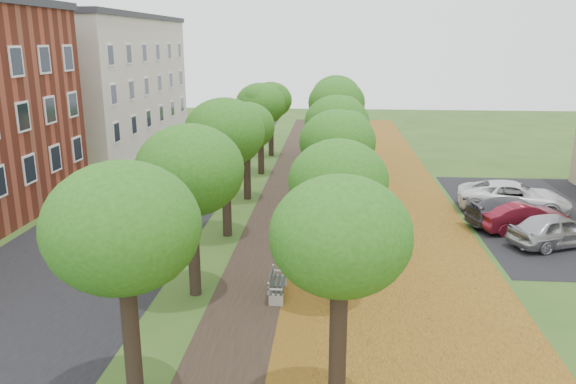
% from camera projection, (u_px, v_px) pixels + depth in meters
% --- Properties ---
extents(street_asphalt, '(8.00, 70.00, 0.01)m').
position_uv_depth(street_asphalt, '(135.00, 213.00, 28.37)').
color(street_asphalt, black).
rests_on(street_asphalt, ground).
extents(footpath, '(3.20, 70.00, 0.01)m').
position_uv_depth(footpath, '(283.00, 216.00, 27.79)').
color(footpath, black).
rests_on(footpath, ground).
extents(leaf_verge, '(7.50, 70.00, 0.01)m').
position_uv_depth(leaf_verge, '(384.00, 219.00, 27.41)').
color(leaf_verge, olive).
rests_on(leaf_verge, ground).
extents(parking_lot, '(9.00, 16.00, 0.01)m').
position_uv_depth(parking_lot, '(556.00, 217.00, 27.72)').
color(parking_lot, black).
rests_on(parking_lot, ground).
extents(tree_row_west, '(3.44, 33.44, 5.75)m').
position_uv_depth(tree_row_west, '(237.00, 131.00, 26.85)').
color(tree_row_west, black).
rests_on(tree_row_west, ground).
extents(tree_row_east, '(3.44, 33.44, 5.75)m').
position_uv_depth(tree_row_east, '(337.00, 132.00, 26.48)').
color(tree_row_east, black).
rests_on(tree_row_east, ground).
extents(building_cream, '(10.30, 20.30, 10.40)m').
position_uv_depth(building_cream, '(92.00, 82.00, 45.05)').
color(building_cream, beige).
rests_on(building_cream, ground).
extents(bench, '(0.50, 1.69, 0.80)m').
position_uv_depth(bench, '(276.00, 284.00, 19.06)').
color(bench, '#252F29').
rests_on(bench, ground).
extents(car_silver, '(4.52, 3.14, 1.43)m').
position_uv_depth(car_silver, '(557.00, 230.00, 23.62)').
color(car_silver, '#AEADB2').
rests_on(car_silver, ground).
extents(car_red, '(4.33, 2.53, 1.35)m').
position_uv_depth(car_red, '(522.00, 217.00, 25.53)').
color(car_red, maroon).
rests_on(car_red, ground).
extents(car_grey, '(4.98, 2.86, 1.36)m').
position_uv_depth(car_grey, '(517.00, 213.00, 26.06)').
color(car_grey, '#313136').
rests_on(car_grey, ground).
extents(car_white, '(5.81, 3.44, 1.51)m').
position_uv_depth(car_white, '(514.00, 197.00, 28.41)').
color(car_white, white).
rests_on(car_white, ground).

